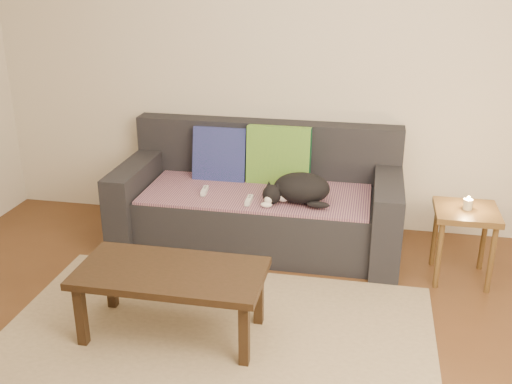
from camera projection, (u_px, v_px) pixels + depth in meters
ground at (204, 365)px, 3.24m from camera, size 4.50×4.50×0.00m
back_wall at (270, 64)px, 4.59m from camera, size 4.50×0.04×2.60m
sofa at (259, 204)px, 4.56m from camera, size 2.10×0.94×0.87m
throw_blanket at (257, 193)px, 4.43m from camera, size 1.66×0.74×0.02m
cushion_navy at (220, 154)px, 4.66m from camera, size 0.42×0.19×0.43m
cushion_green at (279, 158)px, 4.57m from camera, size 0.48×0.18×0.49m
cat at (299, 189)px, 4.21m from camera, size 0.50×0.37×0.21m
wii_remote_a at (205, 191)px, 4.41m from camera, size 0.05×0.15×0.03m
wii_remote_b at (249, 200)px, 4.24m from camera, size 0.04×0.15×0.03m
side_table at (465, 222)px, 3.97m from camera, size 0.41×0.41×0.51m
candle at (468, 204)px, 3.93m from camera, size 0.06×0.06×0.09m
rug at (211, 348)px, 3.37m from camera, size 2.50×1.80×0.01m
coffee_table at (171, 278)px, 3.37m from camera, size 1.06×0.53×0.42m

